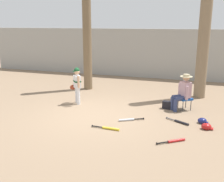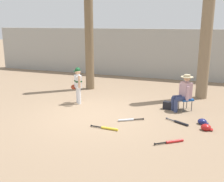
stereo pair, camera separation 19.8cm
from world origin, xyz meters
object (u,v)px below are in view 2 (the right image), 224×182
object	(u,v)px
seated_spectator	(183,92)
bat_red_barrel	(172,141)
tree_behind_spectator	(207,30)
batting_helmet_red	(206,127)
tree_near_player	(89,31)
handbag_beside_stool	(168,105)
folding_stool	(186,100)
bat_yellow_trainer	(108,128)
batting_helmet_navy	(202,122)
young_ballplayer	(78,83)
bat_black_composite	(180,123)
bat_aluminum_silver	(128,120)

from	to	relation	value
seated_spectator	bat_red_barrel	bearing A→B (deg)	-89.28
tree_behind_spectator	batting_helmet_red	distance (m)	4.14
tree_near_player	batting_helmet_red	size ratio (longest dim) A/B	17.65
tree_near_player	handbag_beside_stool	bearing A→B (deg)	-25.24
folding_stool	bat_yellow_trainer	distance (m)	3.05
folding_stool	batting_helmet_navy	distance (m)	1.30
bat_yellow_trainer	batting_helmet_navy	xyz separation A→B (m)	(2.41, 1.29, 0.04)
young_ballplayer	seated_spectator	bearing A→B (deg)	7.19
bat_yellow_trainer	bat_black_composite	distance (m)	2.11
tree_near_player	handbag_beside_stool	xyz separation A→B (m)	(3.66, -1.72, -2.35)
bat_aluminum_silver	batting_helmet_red	xyz separation A→B (m)	(2.18, 0.05, 0.05)
tree_near_player	bat_black_composite	size ratio (longest dim) A/B	8.04
bat_aluminum_silver	seated_spectator	bearing A→B (deg)	47.84
handbag_beside_stool	batting_helmet_navy	xyz separation A→B (m)	(1.12, -1.03, -0.06)
tree_near_player	bat_aluminum_silver	world-z (taller)	tree_near_player
bat_red_barrel	bat_yellow_trainer	bearing A→B (deg)	172.23
bat_red_barrel	batting_helmet_navy	distance (m)	1.66
bat_aluminum_silver	bat_black_composite	size ratio (longest dim) A/B	1.00
young_ballplayer	bat_aluminum_silver	world-z (taller)	young_ballplayer
folding_stool	bat_black_composite	distance (m)	1.36
folding_stool	batting_helmet_red	xyz separation A→B (m)	(0.70, -1.56, -0.29)
handbag_beside_stool	young_ballplayer	bearing A→B (deg)	-172.45
young_ballplayer	handbag_beside_stool	world-z (taller)	young_ballplayer
tree_near_player	folding_stool	distance (m)	4.97
bat_aluminum_silver	batting_helmet_navy	bearing A→B (deg)	13.08
bat_red_barrel	batting_helmet_red	bearing A→B (deg)	56.10
tree_behind_spectator	young_ballplayer	xyz separation A→B (m)	(-4.11, -2.26, -1.81)
bat_yellow_trainer	bat_red_barrel	size ratio (longest dim) A/B	1.24
seated_spectator	bat_aluminum_silver	bearing A→B (deg)	-132.16
seated_spectator	bat_aluminum_silver	size ratio (longest dim) A/B	1.72
tree_near_player	seated_spectator	distance (m)	4.81
tree_behind_spectator	bat_red_barrel	bearing A→B (deg)	-96.27
batting_helmet_navy	young_ballplayer	bearing A→B (deg)	171.76
bat_black_composite	batting_helmet_red	xyz separation A→B (m)	(0.72, -0.24, 0.05)
tree_behind_spectator	young_ballplayer	world-z (taller)	tree_behind_spectator
tree_behind_spectator	handbag_beside_stool	world-z (taller)	tree_behind_spectator
batting_helmet_red	bat_black_composite	bearing A→B (deg)	161.30
young_ballplayer	bat_red_barrel	world-z (taller)	young_ballplayer
tree_near_player	bat_red_barrel	xyz separation A→B (m)	(4.14, -4.29, -2.45)
batting_helmet_red	bat_aluminum_silver	bearing A→B (deg)	-178.70
bat_red_barrel	bat_black_composite	xyz separation A→B (m)	(0.02, 1.35, 0.00)
bat_red_barrel	batting_helmet_red	xyz separation A→B (m)	(0.74, 1.10, 0.05)
seated_spectator	bat_aluminum_silver	xyz separation A→B (m)	(-1.41, -1.55, -0.61)
tree_behind_spectator	bat_black_composite	world-z (taller)	tree_behind_spectator
seated_spectator	batting_helmet_red	distance (m)	1.78
seated_spectator	bat_red_barrel	distance (m)	2.68
bat_yellow_trainer	bat_black_composite	bearing A→B (deg)	31.65
tree_near_player	batting_helmet_navy	xyz separation A→B (m)	(4.77, -2.76, -2.40)
young_ballplayer	handbag_beside_stool	distance (m)	3.23
handbag_beside_stool	bat_aluminum_silver	size ratio (longest dim) A/B	0.49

